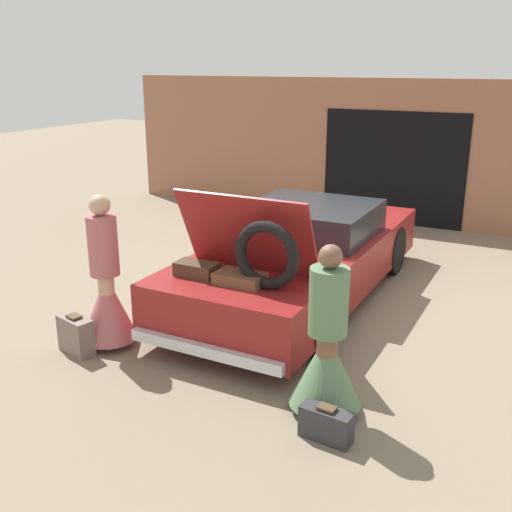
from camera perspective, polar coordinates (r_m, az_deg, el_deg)
The scene contains 7 objects.
ground_plane at distance 8.34m, azimuth 4.30°, elevation -3.78°, with size 40.00×40.00×0.00m, color #7F705B.
garage_wall_back at distance 12.17m, azimuth 13.08°, elevation 9.53°, with size 12.00×0.14×2.80m.
car at distance 8.14m, azimuth 4.41°, elevation 0.02°, with size 1.93×5.00×1.76m.
person_left at distance 6.89m, azimuth -14.02°, elevation -3.47°, with size 0.62×0.62×1.75m.
person_right at distance 5.50m, azimuth 6.74°, elevation -9.35°, with size 0.67×0.67×1.61m.
suitcase_beside_left_person at distance 6.96m, azimuth -16.78°, elevation -7.22°, with size 0.48×0.30×0.45m.
suitcase_beside_right_person at distance 5.33m, azimuth 6.69°, elevation -15.63°, with size 0.47×0.21×0.32m.
Camera 1 is at (3.01, -7.14, 3.08)m, focal length 42.00 mm.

